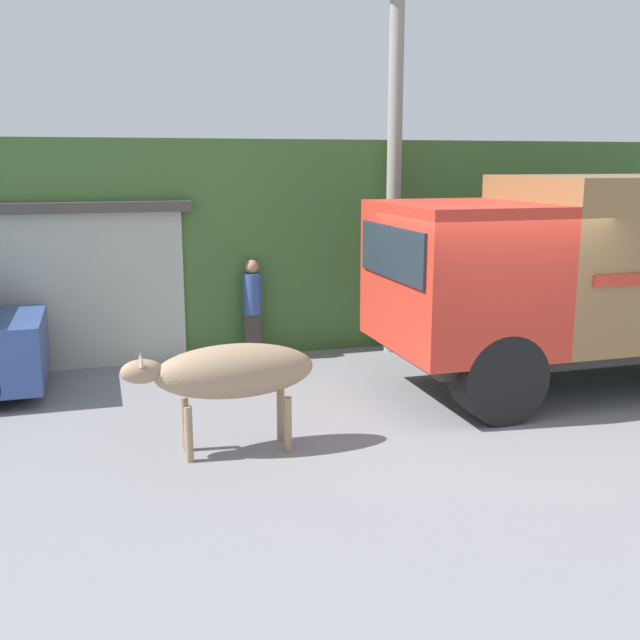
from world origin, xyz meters
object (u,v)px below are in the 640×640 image
at_px(utility_pole, 395,140).
at_px(cargo_truck, 609,268).
at_px(brown_cow, 231,373).
at_px(pedestrian_on_hill, 253,305).

bearing_deg(utility_pole, cargo_truck, -51.67).
height_order(brown_cow, pedestrian_on_hill, pedestrian_on_hill).
height_order(brown_cow, utility_pole, utility_pole).
height_order(cargo_truck, utility_pole, utility_pole).
xyz_separation_m(cargo_truck, pedestrian_on_hill, (-4.50, 2.84, -0.80)).
xyz_separation_m(cargo_truck, brown_cow, (-5.52, -0.98, -0.79)).
relative_size(pedestrian_on_hill, utility_pole, 0.24).
xyz_separation_m(brown_cow, pedestrian_on_hill, (1.02, 3.82, -0.00)).
bearing_deg(utility_pole, brown_cow, -132.32).
distance_m(cargo_truck, pedestrian_on_hill, 5.38).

